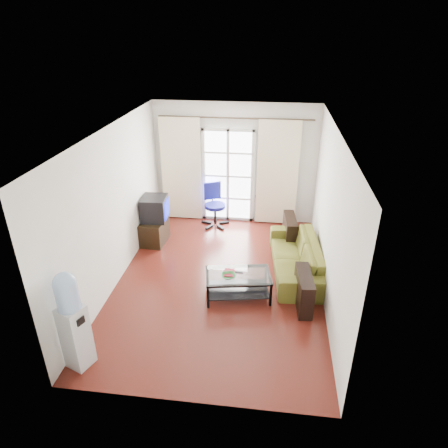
{
  "coord_description": "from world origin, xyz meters",
  "views": [
    {
      "loc": [
        0.83,
        -5.9,
        4.14
      ],
      "look_at": [
        0.04,
        0.35,
        0.97
      ],
      "focal_mm": 32.0,
      "sensor_mm": 36.0,
      "label": 1
    }
  ],
  "objects_px": {
    "coffee_table": "(238,282)",
    "water_cooler": "(72,319)",
    "task_chair": "(215,213)",
    "tv_stand": "(155,231)",
    "sofa": "(296,257)",
    "crt_tv": "(154,208)"
  },
  "relations": [
    {
      "from": "tv_stand",
      "to": "task_chair",
      "type": "bearing_deg",
      "value": 43.86
    },
    {
      "from": "sofa",
      "to": "task_chair",
      "type": "distance_m",
      "value": 2.46
    },
    {
      "from": "tv_stand",
      "to": "water_cooler",
      "type": "bearing_deg",
      "value": -87.52
    },
    {
      "from": "tv_stand",
      "to": "water_cooler",
      "type": "distance_m",
      "value": 3.47
    },
    {
      "from": "sofa",
      "to": "crt_tv",
      "type": "relative_size",
      "value": 3.73
    },
    {
      "from": "coffee_table",
      "to": "tv_stand",
      "type": "relative_size",
      "value": 1.72
    },
    {
      "from": "task_chair",
      "to": "water_cooler",
      "type": "bearing_deg",
      "value": -128.75
    },
    {
      "from": "coffee_table",
      "to": "water_cooler",
      "type": "relative_size",
      "value": 0.8
    },
    {
      "from": "tv_stand",
      "to": "crt_tv",
      "type": "distance_m",
      "value": 0.5
    },
    {
      "from": "sofa",
      "to": "crt_tv",
      "type": "distance_m",
      "value": 3.04
    },
    {
      "from": "sofa",
      "to": "crt_tv",
      "type": "xyz_separation_m",
      "value": [
        -2.9,
        0.81,
        0.45
      ]
    },
    {
      "from": "sofa",
      "to": "water_cooler",
      "type": "bearing_deg",
      "value": -52.76
    },
    {
      "from": "sofa",
      "to": "coffee_table",
      "type": "relative_size",
      "value": 1.82
    },
    {
      "from": "crt_tv",
      "to": "water_cooler",
      "type": "height_order",
      "value": "water_cooler"
    },
    {
      "from": "crt_tv",
      "to": "water_cooler",
      "type": "bearing_deg",
      "value": -93.62
    },
    {
      "from": "sofa",
      "to": "coffee_table",
      "type": "height_order",
      "value": "sofa"
    },
    {
      "from": "crt_tv",
      "to": "task_chair",
      "type": "xyz_separation_m",
      "value": [
        1.14,
        0.9,
        -0.46
      ]
    },
    {
      "from": "coffee_table",
      "to": "task_chair",
      "type": "bearing_deg",
      "value": 106.58
    },
    {
      "from": "crt_tv",
      "to": "tv_stand",
      "type": "bearing_deg",
      "value": -91.94
    },
    {
      "from": "tv_stand",
      "to": "task_chair",
      "type": "height_order",
      "value": "task_chair"
    },
    {
      "from": "sofa",
      "to": "task_chair",
      "type": "relative_size",
      "value": 2.19
    },
    {
      "from": "coffee_table",
      "to": "task_chair",
      "type": "xyz_separation_m",
      "value": [
        -0.78,
        2.64,
        0.01
      ]
    }
  ]
}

